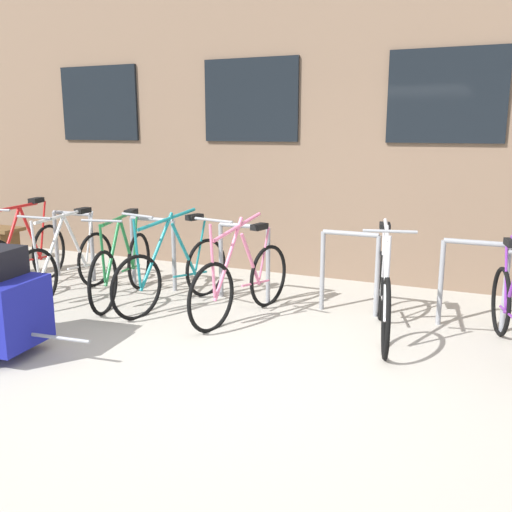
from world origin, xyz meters
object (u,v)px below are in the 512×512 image
Objects in this scene: bicycle_pink at (242,281)px; bicycle_red at (24,256)px; bicycle_silver at (384,294)px; bicycle_teal at (174,272)px; bicycle_green at (122,266)px; bicycle_white at (68,264)px.

bicycle_red is at bearing -178.65° from bicycle_pink.
bicycle_teal is (-2.26, 0.01, -0.01)m from bicycle_silver.
bicycle_teal is 1.02× the size of bicycle_green.
bicycle_silver is 1.00× the size of bicycle_white.
bicycle_silver is at bearing 2.64° from bicycle_white.
bicycle_white is at bearing -4.21° from bicycle_red.
bicycle_green is at bearing -179.82° from bicycle_silver.
bicycle_silver is 2.26m from bicycle_teal.
bicycle_white is (-2.14, -0.12, -0.00)m from bicycle_pink.
bicycle_silver is 1.00× the size of bicycle_teal.
bicycle_pink is at bearing -178.20° from bicycle_silver.
bicycle_red is 4.28m from bicycle_silver.
bicycle_green is at bearing 13.55° from bicycle_white.
bicycle_silver reaches higher than bicycle_teal.
bicycle_teal is at bearing 176.44° from bicycle_pink.
bicycle_red is 2.02m from bicycle_teal.
bicycle_teal is (2.02, 0.12, -0.01)m from bicycle_red.
bicycle_white is (-1.31, -0.17, -0.00)m from bicycle_teal.
bicycle_green is at bearing 178.64° from bicycle_pink.
bicycle_red is 1.02× the size of bicycle_silver.
bicycle_white is at bearing -176.80° from bicycle_pink.
bicycle_teal is 1.32m from bicycle_white.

